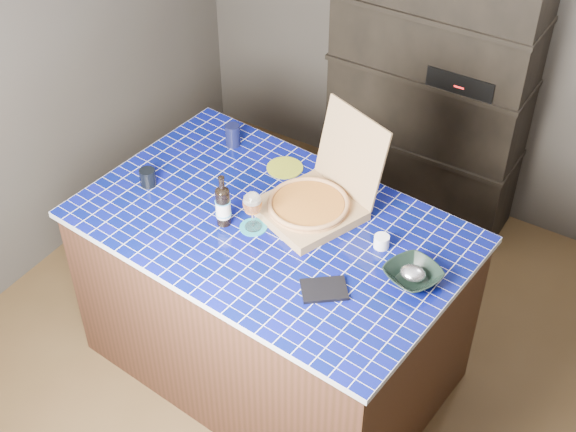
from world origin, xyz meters
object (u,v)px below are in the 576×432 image
Objects in this scene: mead_bottle at (223,205)px; wine_glass at (252,204)px; pizza_box at (313,202)px; bowl at (413,275)px; dvd_case at (324,290)px; kitchen_island at (273,298)px.

mead_bottle is 1.35× the size of wine_glass.
bowl is at bearing 5.58° from pizza_box.
kitchen_island is at bearing -158.39° from dvd_case.
pizza_box is at bearing 61.72° from kitchen_island.
wine_glass is 0.87× the size of bowl.
wine_glass is (-0.18, -0.25, 0.08)m from pizza_box.
pizza_box reaches higher than wine_glass.
kitchen_island is 0.65m from mead_bottle.
pizza_box is at bearing 53.90° from wine_glass.
mead_bottle is 0.15m from wine_glass.
bowl is (0.29, 0.26, 0.02)m from dvd_case.
dvd_case is 0.39m from bowl.
kitchen_island is 8.16× the size of bowl.
pizza_box is 0.43m from mead_bottle.
pizza_box is at bearing 42.66° from mead_bottle.
dvd_case reaches higher than kitchen_island.
bowl is at bearing 5.97° from wine_glass.
bowl is (0.92, 0.13, -0.08)m from mead_bottle.
bowl is (0.72, 0.02, 0.53)m from kitchen_island.
pizza_box reaches higher than mead_bottle.
dvd_case is 0.83× the size of bowl.
mead_bottle reaches higher than bowl.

